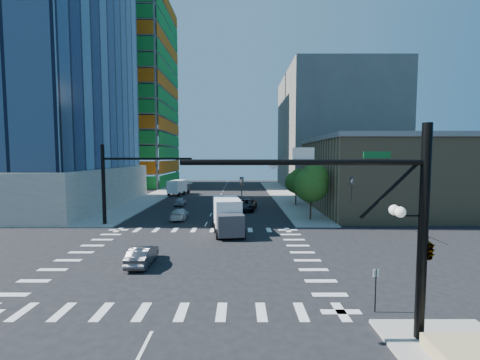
{
  "coord_description": "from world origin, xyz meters",
  "views": [
    {
      "loc": [
        3.94,
        -24.54,
        7.78
      ],
      "look_at": [
        3.93,
        8.0,
        5.4
      ],
      "focal_mm": 24.0,
      "sensor_mm": 36.0,
      "label": 1
    }
  ],
  "objects": [
    {
      "name": "car_sb_cross",
      "position": [
        -3.14,
        -1.86,
        0.68
      ],
      "size": [
        1.53,
        4.17,
        1.36
      ],
      "primitive_type": "imported",
      "rotation": [
        0.0,
        0.0,
        3.16
      ],
      "color": "#4D4C51",
      "rests_on": "ground"
    },
    {
      "name": "tree_north",
      "position": [
        12.93,
        25.9,
        3.99
      ],
      "size": [
        3.54,
        3.52,
        5.78
      ],
      "color": "#382316",
      "rests_on": "sidewalk_ne"
    },
    {
      "name": "box_truck_near",
      "position": [
        2.69,
        7.73,
        1.51
      ],
      "size": [
        3.67,
        6.84,
        3.42
      ],
      "rotation": [
        0.0,
        0.0,
        0.14
      ],
      "color": "black",
      "rests_on": "ground"
    },
    {
      "name": "bg_building_ne",
      "position": [
        27.0,
        55.0,
        14.0
      ],
      "size": [
        24.0,
        30.0,
        28.0
      ],
      "primitive_type": "cube",
      "color": "#625D58",
      "rests_on": "ground"
    },
    {
      "name": "car_sb_mid",
      "position": [
        -5.58,
        26.07,
        0.64
      ],
      "size": [
        1.6,
        3.81,
        1.29
      ],
      "primitive_type": "imported",
      "rotation": [
        0.0,
        0.0,
        3.12
      ],
      "color": "#999AA0",
      "rests_on": "ground"
    },
    {
      "name": "car_nb_far",
      "position": [
        4.83,
        21.57,
        0.8
      ],
      "size": [
        3.52,
        6.1,
        1.6
      ],
      "primitive_type": "imported",
      "rotation": [
        0.0,
        0.0,
        -0.16
      ],
      "color": "black",
      "rests_on": "ground"
    },
    {
      "name": "tree_south",
      "position": [
        12.63,
        13.9,
        4.69
      ],
      "size": [
        4.16,
        4.16,
        6.82
      ],
      "color": "#382316",
      "rests_on": "sidewalk_ne"
    },
    {
      "name": "construction_building",
      "position": [
        -27.41,
        61.93,
        24.61
      ],
      "size": [
        25.16,
        34.5,
        70.6
      ],
      "color": "slate",
      "rests_on": "ground"
    },
    {
      "name": "car_sb_near",
      "position": [
        -3.6,
        14.82,
        0.67
      ],
      "size": [
        2.07,
        4.68,
        1.34
      ],
      "primitive_type": "imported",
      "rotation": [
        0.0,
        0.0,
        3.19
      ],
      "color": "silver",
      "rests_on": "ground"
    },
    {
      "name": "no_parking_sign",
      "position": [
        10.7,
        -9.0,
        1.38
      ],
      "size": [
        0.3,
        0.06,
        2.2
      ],
      "color": "black",
      "rests_on": "ground"
    },
    {
      "name": "signal_mast_nw",
      "position": [
        -10.0,
        11.5,
        5.49
      ],
      "size": [
        10.2,
        0.4,
        9.0
      ],
      "color": "black",
      "rests_on": "sidewalk_nw"
    },
    {
      "name": "road_markings",
      "position": [
        0.0,
        0.0,
        0.01
      ],
      "size": [
        20.0,
        20.0,
        0.01
      ],
      "primitive_type": "cube",
      "color": "silver",
      "rests_on": "ground"
    },
    {
      "name": "ground",
      "position": [
        0.0,
        0.0,
        0.0
      ],
      "size": [
        160.0,
        160.0,
        0.0
      ],
      "primitive_type": "plane",
      "color": "black",
      "rests_on": "ground"
    },
    {
      "name": "box_truck_far",
      "position": [
        -8.5,
        40.41,
        1.34
      ],
      "size": [
        3.76,
        6.19,
        3.03
      ],
      "rotation": [
        0.0,
        0.0,
        2.9
      ],
      "color": "black",
      "rests_on": "ground"
    },
    {
      "name": "sidewalk_ne",
      "position": [
        12.5,
        40.0,
        0.07
      ],
      "size": [
        5.0,
        60.0,
        0.15
      ],
      "primitive_type": "cube",
      "color": "#9C9993",
      "rests_on": "ground"
    },
    {
      "name": "sidewalk_nw",
      "position": [
        -12.5,
        40.0,
        0.07
      ],
      "size": [
        5.0,
        60.0,
        0.15
      ],
      "primitive_type": "cube",
      "color": "#9C9993",
      "rests_on": "ground"
    },
    {
      "name": "commercial_building",
      "position": [
        25.0,
        22.0,
        5.31
      ],
      "size": [
        20.5,
        22.5,
        10.6
      ],
      "color": "#917854",
      "rests_on": "ground"
    },
    {
      "name": "signal_mast_se",
      "position": [
        10.6,
        -11.5,
        5.01
      ],
      "size": [
        10.51,
        2.48,
        9.0
      ],
      "color": "black",
      "rests_on": "sidewalk_se"
    }
  ]
}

